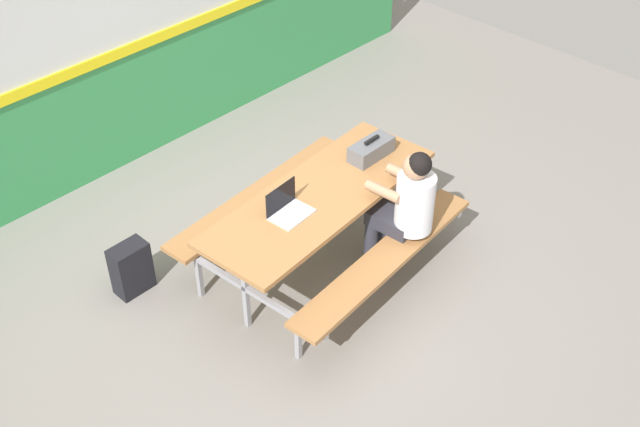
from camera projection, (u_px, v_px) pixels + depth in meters
ground_plane at (298, 281)px, 6.47m from camera, size 10.00×10.00×0.02m
accent_backdrop at (101, 45)px, 6.99m from camera, size 8.00×0.14×2.60m
picnic_table_main at (320, 211)px, 6.25m from camera, size 2.15×1.70×0.74m
student_nearer at (406, 203)px, 6.11m from camera, size 0.38×0.53×1.21m
laptop_silver at (288, 209)px, 5.94m from camera, size 0.34×0.24×0.22m
toolbox_grey at (371, 149)px, 6.50m from camera, size 0.40×0.18×0.18m
backpack_dark at (131, 268)px, 6.26m from camera, size 0.30×0.22×0.44m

